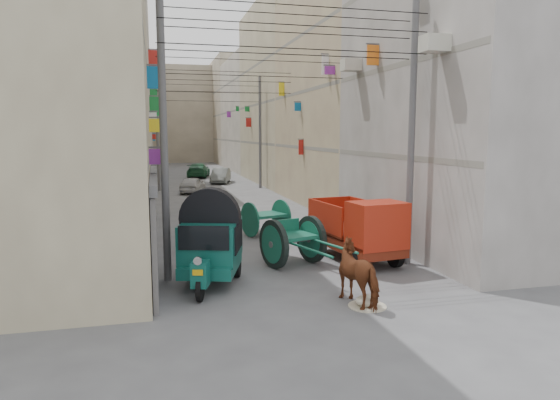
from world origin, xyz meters
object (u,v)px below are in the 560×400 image
object	(u,v)px
tonga_cart	(293,241)
feed_sack	(367,301)
horse	(361,273)
distant_car_grey	(221,176)
auto_rickshaw	(211,241)
second_cart	(266,217)
distant_car_white	(193,185)
mini_truck	(362,232)
distant_car_green	(198,170)

from	to	relation	value
tonga_cart	feed_sack	distance (m)	4.05
horse	distant_car_grey	size ratio (longest dim) A/B	0.48
auto_rickshaw	feed_sack	world-z (taller)	auto_rickshaw
auto_rickshaw	second_cart	bearing A→B (deg)	81.71
auto_rickshaw	feed_sack	bearing A→B (deg)	-21.81
auto_rickshaw	tonga_cart	xyz separation A→B (m)	(2.62, 1.28, -0.39)
distant_car_white	distant_car_grey	bearing A→B (deg)	-96.19
distant_car_grey	feed_sack	bearing A→B (deg)	-75.99
auto_rickshaw	feed_sack	xyz separation A→B (m)	(3.31, -2.66, -1.01)
second_cart	distant_car_white	size ratio (longest dim) A/B	0.60
mini_truck	distant_car_green	distance (m)	31.90
second_cart	distant_car_grey	size ratio (longest dim) A/B	0.53
auto_rickshaw	mini_truck	distance (m)	4.85
distant_car_white	auto_rickshaw	bearing A→B (deg)	104.45
mini_truck	distant_car_green	size ratio (longest dim) A/B	0.86
tonga_cart	auto_rickshaw	bearing A→B (deg)	-171.61
distant_car_grey	tonga_cart	bearing A→B (deg)	-77.65
distant_car_green	horse	bearing A→B (deg)	102.41
second_cart	feed_sack	size ratio (longest dim) A/B	3.42
second_cart	distant_car_green	bearing A→B (deg)	71.18
auto_rickshaw	tonga_cart	world-z (taller)	auto_rickshaw
tonga_cart	feed_sack	size ratio (longest dim) A/B	6.21
horse	distant_car_green	size ratio (longest dim) A/B	0.39
feed_sack	second_cart	bearing A→B (deg)	93.40
tonga_cart	feed_sack	world-z (taller)	tonga_cart
mini_truck	horse	size ratio (longest dim) A/B	2.18
distant_car_green	second_cart	bearing A→B (deg)	101.83
feed_sack	distant_car_green	xyz separation A→B (m)	(-0.84, 35.48, 0.50)
auto_rickshaw	distant_car_white	xyz separation A→B (m)	(1.06, 20.88, -0.62)
distant_car_white	distant_car_green	bearing A→B (deg)	-79.37
mini_truck	distant_car_white	bearing A→B (deg)	93.01
mini_truck	distant_car_white	distance (m)	20.22
second_cart	distant_car_grey	distance (m)	21.11
second_cart	distant_car_white	xyz separation A→B (m)	(-1.74, 14.95, -0.18)
second_cart	feed_sack	world-z (taller)	second_cart
second_cart	distant_car_grey	xyz separation A→B (m)	(0.94, 21.09, -0.13)
tonga_cart	distant_car_white	xyz separation A→B (m)	(-1.56, 19.60, -0.22)
distant_car_white	feed_sack	bearing A→B (deg)	112.81
tonga_cart	horse	size ratio (longest dim) A/B	2.00
mini_truck	distant_car_grey	distance (m)	26.04
auto_rickshaw	horse	bearing A→B (deg)	-19.26
horse	distant_car_grey	distance (m)	29.41
auto_rickshaw	distant_car_green	distance (m)	32.92
horse	distant_car_grey	xyz separation A→B (m)	(0.48, 29.40, -0.13)
auto_rickshaw	distant_car_grey	distance (m)	27.28
tonga_cart	second_cart	bearing A→B (deg)	70.10
mini_truck	horse	world-z (taller)	mini_truck
feed_sack	distant_car_white	bearing A→B (deg)	95.45
horse	distant_car_white	size ratio (longest dim) A/B	0.55
distant_car_grey	distant_car_green	distance (m)	5.94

